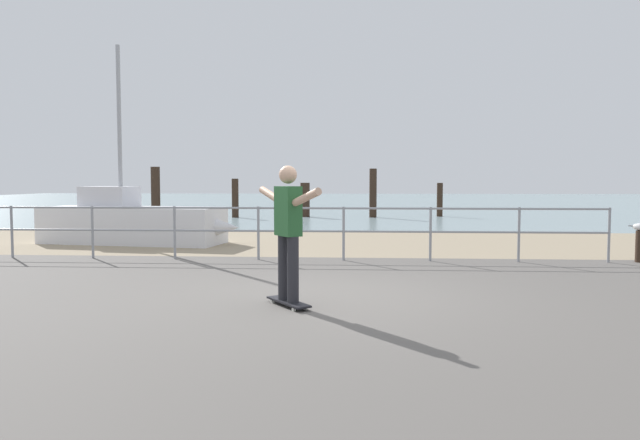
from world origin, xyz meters
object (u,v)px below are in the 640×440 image
object	(u,v)px
sailboat	(138,223)
skateboarder	(288,225)
skateboard	(288,302)
bollard_short	(640,247)

from	to	relation	value
sailboat	skateboarder	size ratio (longest dim) A/B	3.07
sailboat	skateboarder	bearing A→B (deg)	-57.50
skateboard	bollard_short	xyz separation A→B (m)	(6.12, 4.37, 0.24)
sailboat	skateboard	world-z (taller)	sailboat
sailboat	skateboarder	world-z (taller)	sailboat
bollard_short	skateboarder	bearing A→B (deg)	-144.51
sailboat	bollard_short	size ratio (longest dim) A/B	8.26
skateboard	bollard_short	distance (m)	7.52
skateboarder	bollard_short	size ratio (longest dim) A/B	2.70
skateboard	skateboarder	world-z (taller)	skateboarder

